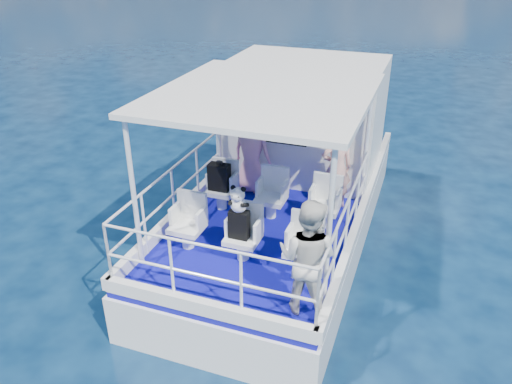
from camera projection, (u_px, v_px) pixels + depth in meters
The scene contains 20 objects.
ground at pixel (266, 266), 8.72m from camera, with size 2000.00×2000.00×0.00m, color #061933.
hull at pixel (283, 237), 9.56m from camera, with size 3.00×7.00×1.60m, color white.
deck at pixel (284, 198), 9.16m from camera, with size 2.90×6.90×0.10m, color #0A0877.
cabin at pixel (305, 117), 9.72m from camera, with size 2.85×2.00×2.20m, color white.
canopy at pixel (264, 94), 7.11m from camera, with size 3.00×3.20×0.08m, color white.
canopy_posts at pixel (262, 168), 7.59m from camera, with size 2.77×2.97×2.20m.
railings at pixel (255, 212), 7.60m from camera, with size 2.84×3.59×1.00m, color white, non-canonical shape.
seat_port_fwd at pixel (222, 198), 8.66m from camera, with size 0.48×0.46×0.38m, color white.
seat_center_fwd at pixel (271, 207), 8.39m from camera, with size 0.48×0.46×0.38m, color white.
seat_stbd_fwd at pixel (323, 216), 8.12m from camera, with size 0.48×0.46×0.38m, color white.
seat_port_aft at pixel (188, 236), 7.57m from camera, with size 0.48×0.46×0.38m, color white.
seat_center_aft at pixel (243, 247), 7.30m from camera, with size 0.48×0.46×0.38m, color white.
seat_stbd_aft at pixel (302, 259), 7.03m from camera, with size 0.48×0.46×0.38m, color white.
passenger_port_fwd at pixel (252, 153), 9.00m from camera, with size 0.57×0.41×1.52m, color pink.
passenger_stbd_fwd at pixel (336, 168), 8.49m from camera, with size 0.53×0.35×1.46m, color #F0A89B.
passenger_stbd_aft at pixel (308, 258), 6.04m from camera, with size 0.76×0.59×1.56m, color silver.
backpack_port at pixel (219, 177), 8.43m from camera, with size 0.36×0.20×0.47m, color black.
backpack_center at pixel (239, 224), 7.09m from camera, with size 0.29×0.16×0.43m, color black.
compact_camera at pixel (219, 163), 8.32m from camera, with size 0.10×0.06×0.06m, color black.
panda at pixel (238, 199), 6.90m from camera, with size 0.26×0.21×0.39m, color silver, non-canonical shape.
Camera 1 is at (2.25, -6.78, 5.17)m, focal length 35.00 mm.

